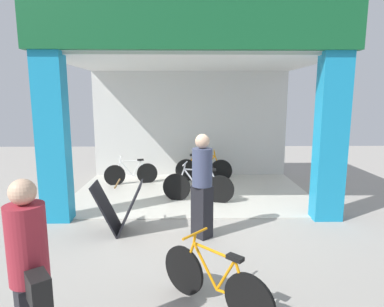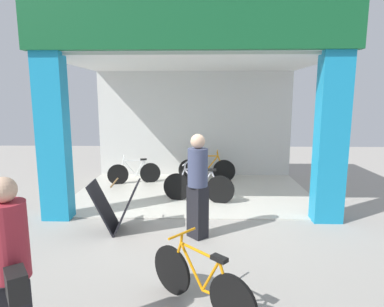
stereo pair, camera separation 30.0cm
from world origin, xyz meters
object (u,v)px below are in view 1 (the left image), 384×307
Objects in this scene: bicycle_parked_0 at (214,282)px; pedestrian_2 at (30,275)px; bicycle_inside_0 at (198,187)px; pedestrian_1 at (202,184)px; sandwich_board_sign at (118,208)px; bicycle_inside_2 at (203,169)px; bicycle_inside_1 at (131,173)px.

pedestrian_2 reaches higher than bicycle_parked_0.
pedestrian_2 is at bearing -108.97° from bicycle_inside_0.
pedestrian_2 is at bearing -120.07° from pedestrian_1.
bicycle_inside_0 is at bearing 71.03° from pedestrian_2.
bicycle_inside_0 is 1.77× the size of sandwich_board_sign.
bicycle_inside_2 is 3.80m from pedestrian_1.
bicycle_inside_2 reaches higher than bicycle_parked_0.
bicycle_inside_0 is at bearing -96.51° from bicycle_inside_2.
bicycle_inside_1 is 1.24× the size of bicycle_parked_0.
bicycle_inside_2 is 1.41× the size of bicycle_parked_0.
bicycle_inside_1 is 2.02m from bicycle_inside_2.
pedestrian_1 is at bearing 91.30° from bicycle_parked_0.
bicycle_parked_0 is (-0.17, -5.70, -0.02)m from bicycle_inside_2.
pedestrian_1 reaches higher than bicycle_parked_0.
bicycle_inside_1 is at bearing 117.27° from pedestrian_1.
pedestrian_2 is at bearing -154.43° from bicycle_parked_0.
bicycle_inside_2 is at bearing 83.49° from bicycle_inside_0.
bicycle_inside_0 is at bearing 89.89° from pedestrian_1.
pedestrian_2 is (-0.12, -2.93, 0.43)m from sandwich_board_sign.
sandwich_board_sign is (-1.50, 2.15, 0.12)m from bicycle_parked_0.
bicycle_parked_0 is at bearing 25.57° from pedestrian_2.
bicycle_inside_0 is 0.95× the size of pedestrian_2.
bicycle_inside_0 is 1.00× the size of bicycle_inside_2.
pedestrian_2 reaches higher than bicycle_inside_2.
sandwich_board_sign is at bearing 87.63° from pedestrian_2.
bicycle_inside_0 is 1.96m from pedestrian_1.
sandwich_board_sign is at bearing 124.85° from bicycle_parked_0.
bicycle_inside_0 is 1.42× the size of bicycle_parked_0.
pedestrian_1 is at bearing 59.93° from pedestrian_2.
bicycle_inside_0 reaches higher than bicycle_inside_2.
bicycle_inside_0 reaches higher than bicycle_inside_1.
bicycle_parked_0 is 0.67× the size of pedestrian_2.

